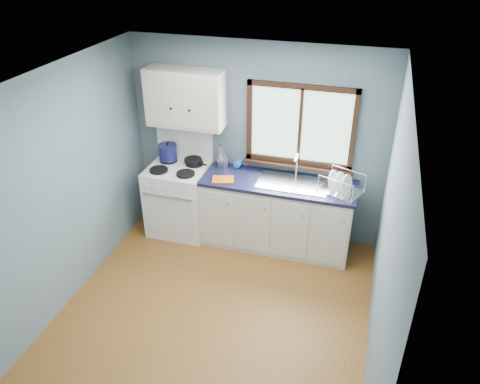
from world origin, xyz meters
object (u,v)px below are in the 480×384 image
(sink, at_px, (292,188))
(dish_rack, at_px, (340,187))
(skillet, at_px, (193,160))
(thermos, at_px, (220,156))
(base_cabinets, at_px, (276,217))
(stockpot, at_px, (168,152))
(gas_range, at_px, (179,197))
(utensil_crock, at_px, (225,162))

(sink, relative_size, dish_rack, 1.53)
(skillet, relative_size, thermos, 1.22)
(base_cabinets, relative_size, stockpot, 7.41)
(base_cabinets, height_order, sink, sink)
(gas_range, distance_m, sink, 1.53)
(sink, bearing_deg, thermos, 169.68)
(base_cabinets, distance_m, skillet, 1.28)
(utensil_crock, bearing_deg, dish_rack, -8.16)
(thermos, bearing_deg, gas_range, -159.35)
(base_cabinets, height_order, stockpot, stockpot)
(utensil_crock, bearing_deg, thermos, 179.09)
(base_cabinets, bearing_deg, dish_rack, -2.80)
(skillet, bearing_deg, stockpot, -157.17)
(skillet, xyz_separation_m, stockpot, (-0.34, -0.01, 0.08))
(skillet, relative_size, utensil_crock, 1.06)
(skillet, relative_size, dish_rack, 0.66)
(base_cabinets, relative_size, utensil_crock, 5.41)
(utensil_crock, bearing_deg, base_cabinets, -13.44)
(sink, xyz_separation_m, thermos, (-0.97, 0.18, 0.21))
(gas_range, distance_m, thermos, 0.80)
(stockpot, height_order, thermos, thermos)
(gas_range, relative_size, base_cabinets, 0.74)
(skillet, height_order, stockpot, stockpot)
(gas_range, xyz_separation_m, stockpot, (-0.18, 0.13, 0.57))
(base_cabinets, relative_size, skillet, 5.10)
(base_cabinets, distance_m, thermos, 1.04)
(gas_range, height_order, thermos, gas_range)
(utensil_crock, distance_m, dish_rack, 1.49)
(stockpot, distance_m, dish_rack, 2.23)
(sink, xyz_separation_m, skillet, (-1.32, 0.13, 0.12))
(gas_range, bearing_deg, thermos, 20.65)
(utensil_crock, height_order, dish_rack, utensil_crock)
(sink, bearing_deg, base_cabinets, 179.87)
(gas_range, xyz_separation_m, skillet, (0.16, 0.15, 0.49))
(stockpot, relative_size, utensil_crock, 0.73)
(skillet, bearing_deg, thermos, 28.59)
(sink, bearing_deg, skillet, 174.48)
(gas_range, xyz_separation_m, dish_rack, (2.05, -0.02, 0.49))
(stockpot, xyz_separation_m, thermos, (0.69, 0.06, 0.00))
(gas_range, relative_size, sink, 1.62)
(dish_rack, bearing_deg, base_cabinets, -161.12)
(base_cabinets, relative_size, dish_rack, 3.37)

